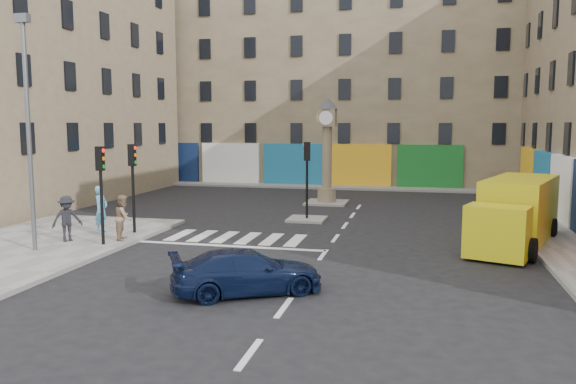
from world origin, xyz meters
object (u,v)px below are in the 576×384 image
(traffic_light_island, at_px, (307,167))
(pedestrian_dark, at_px, (67,219))
(lamp_post, at_px, (28,121))
(traffic_light_left_near, at_px, (101,179))
(pedestrian_blue, at_px, (101,209))
(traffic_light_left_far, at_px, (133,174))
(pedestrian_tan, at_px, (124,217))
(clock_pillar, at_px, (327,143))
(navy_sedan, at_px, (247,272))
(yellow_van, at_px, (516,213))

(traffic_light_island, xyz_separation_m, pedestrian_dark, (-7.95, -7.60, -1.55))
(lamp_post, bearing_deg, traffic_light_left_near, 36.38)
(lamp_post, height_order, pedestrian_blue, lamp_post)
(traffic_light_left_near, relative_size, pedestrian_dark, 2.08)
(traffic_light_left_near, height_order, pedestrian_dark, traffic_light_left_near)
(lamp_post, bearing_deg, pedestrian_blue, 81.35)
(traffic_light_left_far, bearing_deg, pedestrian_dark, -126.90)
(traffic_light_left_near, height_order, pedestrian_tan, traffic_light_left_near)
(traffic_light_island, xyz_separation_m, clock_pillar, (0.00, 6.00, 0.96))
(lamp_post, height_order, clock_pillar, lamp_post)
(traffic_light_island, height_order, navy_sedan, traffic_light_island)
(pedestrian_dark, bearing_deg, traffic_light_left_near, -57.86)
(traffic_light_island, bearing_deg, navy_sedan, -86.63)
(pedestrian_tan, relative_size, pedestrian_dark, 0.99)
(pedestrian_blue, distance_m, pedestrian_tan, 2.00)
(clock_pillar, bearing_deg, navy_sedan, -87.75)
(traffic_light_left_far, relative_size, navy_sedan, 0.88)
(navy_sedan, bearing_deg, lamp_post, 42.81)
(traffic_light_left_near, height_order, yellow_van, traffic_light_left_near)
(traffic_light_left_far, relative_size, pedestrian_tan, 2.09)
(traffic_light_left_near, relative_size, yellow_van, 0.51)
(traffic_light_left_far, xyz_separation_m, lamp_post, (-1.90, -3.80, 2.17))
(traffic_light_left_near, distance_m, traffic_light_left_far, 2.40)
(lamp_post, bearing_deg, pedestrian_dark, 81.23)
(navy_sedan, distance_m, yellow_van, 11.80)
(traffic_light_island, distance_m, yellow_van, 9.76)
(pedestrian_dark, bearing_deg, navy_sedan, -77.96)
(traffic_light_left_near, bearing_deg, navy_sedan, -30.91)
(traffic_light_left_far, relative_size, traffic_light_island, 1.00)
(navy_sedan, bearing_deg, traffic_light_left_near, 29.32)
(pedestrian_blue, bearing_deg, yellow_van, -83.21)
(yellow_van, xyz_separation_m, pedestrian_dark, (-16.93, -4.00, -0.23))
(lamp_post, distance_m, yellow_van, 18.40)
(traffic_light_left_near, bearing_deg, traffic_light_island, 51.07)
(lamp_post, xyz_separation_m, pedestrian_dark, (0.25, 1.60, -3.75))
(traffic_light_island, relative_size, pedestrian_dark, 2.08)
(yellow_van, relative_size, pedestrian_blue, 3.73)
(yellow_van, distance_m, pedestrian_dark, 17.40)
(traffic_light_left_far, bearing_deg, traffic_light_island, 40.60)
(navy_sedan, distance_m, pedestrian_blue, 10.51)
(yellow_van, bearing_deg, pedestrian_tan, -148.32)
(traffic_light_left_far, height_order, traffic_light_island, traffic_light_left_far)
(navy_sedan, height_order, pedestrian_dark, pedestrian_dark)
(navy_sedan, distance_m, pedestrian_dark, 9.72)
(traffic_light_left_near, distance_m, pedestrian_tan, 1.91)
(traffic_light_left_near, xyz_separation_m, pedestrian_blue, (-1.36, 2.14, -1.49))
(navy_sedan, relative_size, pedestrian_dark, 2.36)
(yellow_van, relative_size, pedestrian_tan, 4.14)
(pedestrian_blue, relative_size, pedestrian_dark, 1.10)
(navy_sedan, bearing_deg, pedestrian_tan, 22.33)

